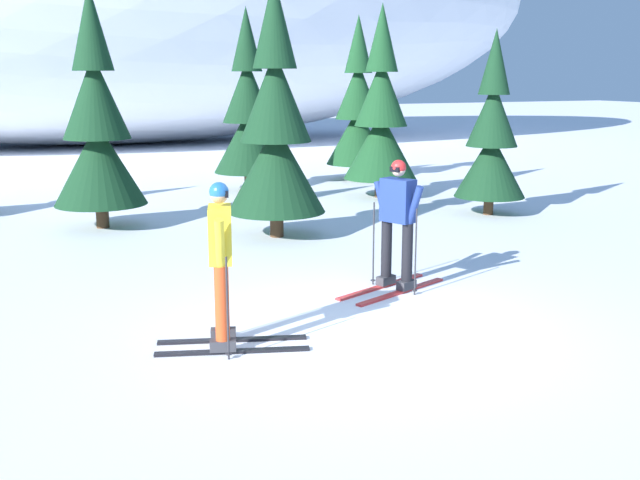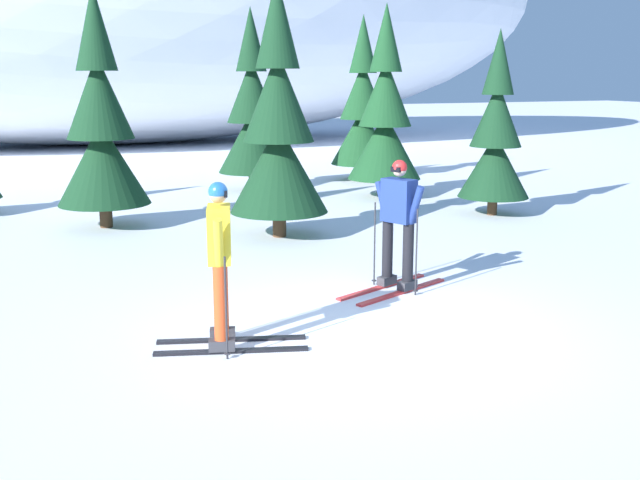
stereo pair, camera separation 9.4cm
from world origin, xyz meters
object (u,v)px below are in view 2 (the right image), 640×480
object	(u,v)px
skier_yellow_jacket	(221,261)
pine_tree_center	(252,115)
pine_tree_center_left	(278,131)
pine_tree_center_right	(385,118)
pine_tree_right	(362,112)
skier_navy_jacket	(398,222)
pine_tree_far_right	(496,139)
pine_tree_left	(101,129)

from	to	relation	value
skier_yellow_jacket	pine_tree_center	distance (m)	11.65
pine_tree_center_left	pine_tree_center	world-z (taller)	pine_tree_center_left
pine_tree_center_left	pine_tree_center_right	bearing A→B (deg)	40.38
skier_yellow_jacket	pine_tree_right	distance (m)	13.66
pine_tree_center_right	skier_navy_jacket	bearing A→B (deg)	-116.31
skier_navy_jacket	pine_tree_center	size ratio (longest dim) A/B	0.40
pine_tree_center_right	pine_tree_far_right	bearing A→B (deg)	-70.96
pine_tree_left	pine_tree_right	size ratio (longest dim) A/B	1.01
pine_tree_center_left	pine_tree_right	size ratio (longest dim) A/B	1.02
pine_tree_center	pine_tree_right	xyz separation A→B (m)	(3.40, 0.57, -0.02)
pine_tree_right	pine_tree_far_right	bearing A→B (deg)	-88.42
pine_tree_center_left	pine_tree_far_right	bearing A→B (deg)	3.66
pine_tree_center	pine_tree_center_right	xyz separation A→B (m)	(2.53, -2.42, -0.01)
pine_tree_center	pine_tree_far_right	world-z (taller)	pine_tree_center
skier_navy_jacket	pine_tree_left	bearing A→B (deg)	117.30
pine_tree_center	pine_tree_right	bearing A→B (deg)	9.56
pine_tree_center	pine_tree_center_right	bearing A→B (deg)	-43.69
pine_tree_right	skier_yellow_jacket	bearing A→B (deg)	-122.40
pine_tree_left	pine_tree_center_left	xyz separation A→B (m)	(2.82, -2.14, 0.02)
pine_tree_right	pine_tree_left	bearing A→B (deg)	-151.27
skier_yellow_jacket	pine_tree_center_right	world-z (taller)	pine_tree_center_right
skier_navy_jacket	pine_tree_center_right	world-z (taller)	pine_tree_center_right
skier_navy_jacket	pine_tree_far_right	distance (m)	6.30
pine_tree_left	pine_tree_center_left	bearing A→B (deg)	-37.20
skier_yellow_jacket	pine_tree_left	xyz separation A→B (m)	(-0.28, 7.35, 0.94)
skier_yellow_jacket	pine_tree_center_right	xyz separation A→B (m)	(6.43, 8.51, 0.93)
pine_tree_left	pine_tree_center_left	distance (m)	3.54
skier_navy_jacket	pine_tree_far_right	size ratio (longest dim) A/B	0.48
skier_navy_jacket	skier_yellow_jacket	bearing A→B (deg)	-155.82
pine_tree_center	pine_tree_right	world-z (taller)	pine_tree_center
pine_tree_left	pine_tree_center_right	xyz separation A→B (m)	(6.71, 1.16, -0.01)
pine_tree_left	pine_tree_center	world-z (taller)	pine_tree_center
pine_tree_left	pine_tree_right	xyz separation A→B (m)	(7.58, 4.15, -0.02)
pine_tree_center	skier_yellow_jacket	bearing A→B (deg)	-109.64
pine_tree_left	skier_navy_jacket	bearing A→B (deg)	-62.70
pine_tree_far_right	pine_tree_left	bearing A→B (deg)	166.71
pine_tree_left	pine_tree_far_right	world-z (taller)	pine_tree_left
skier_navy_jacket	pine_tree_left	distance (m)	6.90
skier_yellow_jacket	pine_tree_center_left	world-z (taller)	pine_tree_center_left
pine_tree_right	pine_tree_far_right	distance (m)	5.99
pine_tree_right	skier_navy_jacket	bearing A→B (deg)	-113.49
pine_tree_right	pine_tree_far_right	size ratio (longest dim) A/B	1.18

